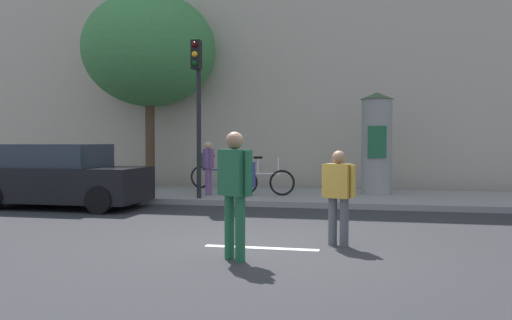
# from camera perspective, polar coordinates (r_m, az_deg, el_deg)

# --- Properties ---
(ground_plane) EXTENTS (80.00, 80.00, 0.00)m
(ground_plane) POSITION_cam_1_polar(r_m,az_deg,el_deg) (8.20, 0.57, -9.59)
(ground_plane) COLOR #2B2B2D
(sidewalk_curb) EXTENTS (36.00, 4.00, 0.15)m
(sidewalk_curb) POSITION_cam_1_polar(r_m,az_deg,el_deg) (15.04, 5.93, -4.03)
(sidewalk_curb) COLOR gray
(sidewalk_curb) RESTS_ON ground_plane
(lane_markings) EXTENTS (25.80, 0.16, 0.01)m
(lane_markings) POSITION_cam_1_polar(r_m,az_deg,el_deg) (8.20, 0.57, -9.56)
(lane_markings) COLOR silver
(lane_markings) RESTS_ON ground_plane
(building_backdrop) EXTENTS (36.00, 5.00, 10.91)m
(building_backdrop) POSITION_cam_1_polar(r_m,az_deg,el_deg) (20.30, 7.54, 12.78)
(building_backdrop) COLOR #B7A893
(building_backdrop) RESTS_ON ground_plane
(traffic_light) EXTENTS (0.24, 0.45, 4.15)m
(traffic_light) POSITION_cam_1_polar(r_m,az_deg,el_deg) (13.89, -6.43, 7.35)
(traffic_light) COLOR black
(traffic_light) RESTS_ON sidewalk_curb
(poster_column) EXTENTS (0.94, 0.94, 2.92)m
(poster_column) POSITION_cam_1_polar(r_m,az_deg,el_deg) (15.35, 13.05, 1.86)
(poster_column) COLOR gray
(poster_column) RESTS_ON sidewalk_curb
(street_tree) EXTENTS (4.41, 4.41, 6.44)m
(street_tree) POSITION_cam_1_polar(r_m,az_deg,el_deg) (18.07, -11.56, 11.67)
(street_tree) COLOR #4C3826
(street_tree) RESTS_ON sidewalk_curb
(pedestrian_with_backpack) EXTENTS (0.54, 0.53, 1.79)m
(pedestrian_with_backpack) POSITION_cam_1_polar(r_m,az_deg,el_deg) (7.24, -2.22, -2.49)
(pedestrian_with_backpack) COLOR #1E5938
(pedestrian_with_backpack) RESTS_ON ground_plane
(pedestrian_in_dark_shirt) EXTENTS (0.54, 0.36, 1.51)m
(pedestrian_in_dark_shirt) POSITION_cam_1_polar(r_m,az_deg,el_deg) (8.35, 9.00, -3.39)
(pedestrian_in_dark_shirt) COLOR #4C4C51
(pedestrian_in_dark_shirt) RESTS_ON ground_plane
(pedestrian_tallest) EXTENTS (0.41, 0.57, 1.51)m
(pedestrian_tallest) POSITION_cam_1_polar(r_m,az_deg,el_deg) (14.76, -5.32, -0.40)
(pedestrian_tallest) COLOR #724C84
(pedestrian_tallest) RESTS_ON sidewalk_curb
(bicycle_leaning) EXTENTS (1.77, 0.11, 1.09)m
(bicycle_leaning) POSITION_cam_1_polar(r_m,az_deg,el_deg) (14.66, 0.82, -2.36)
(bicycle_leaning) COLOR black
(bicycle_leaning) RESTS_ON sidewalk_curb
(bicycle_upright) EXTENTS (1.75, 0.36, 1.09)m
(bicycle_upright) POSITION_cam_1_polar(r_m,az_deg,el_deg) (16.76, -4.49, -1.82)
(bicycle_upright) COLOR black
(bicycle_upright) RESTS_ON sidewalk_curb
(parked_car_blue) EXTENTS (4.07, 1.94, 1.59)m
(parked_car_blue) POSITION_cam_1_polar(r_m,az_deg,el_deg) (13.92, -20.33, -1.79)
(parked_car_blue) COLOR black
(parked_car_blue) RESTS_ON ground_plane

